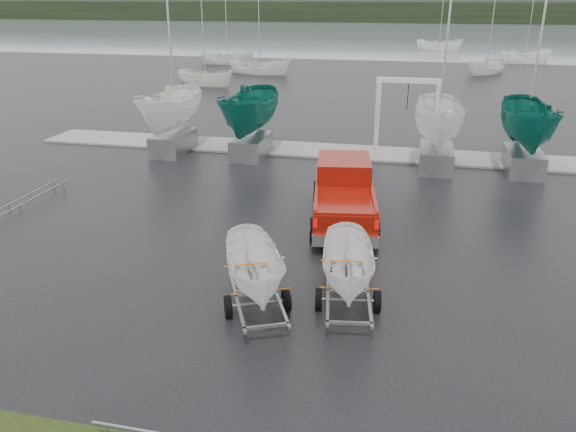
{
  "coord_description": "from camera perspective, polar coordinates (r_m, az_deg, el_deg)",
  "views": [
    {
      "loc": [
        6.12,
        -16.88,
        8.1
      ],
      "look_at": [
        2.31,
        0.14,
        1.2
      ],
      "focal_mm": 35.0,
      "sensor_mm": 36.0,
      "label": 1
    }
  ],
  "objects": [
    {
      "name": "moored_boat_5",
      "position": [
        93.63,
        15.06,
        15.93
      ],
      "size": [
        3.7,
        3.66,
        11.71
      ],
      "rotation": [
        0.0,
        0.0,
        1.19
      ],
      "color": "white",
      "rests_on": "ground"
    },
    {
      "name": "keelboat_1",
      "position": [
        29.57,
        -3.88,
        13.4
      ],
      "size": [
        2.47,
        3.2,
        7.66
      ],
      "color": "gray",
      "rests_on": "ground"
    },
    {
      "name": "moored_boat_0",
      "position": [
        55.8,
        -8.36,
        13.02
      ],
      "size": [
        3.12,
        3.08,
        11.2
      ],
      "rotation": [
        0.0,
        0.0,
        1.24
      ],
      "color": "white",
      "rests_on": "ground"
    },
    {
      "name": "keelboat_3",
      "position": [
        29.01,
        23.7,
        11.32
      ],
      "size": [
        2.4,
        3.2,
        10.57
      ],
      "color": "gray",
      "rests_on": "ground"
    },
    {
      "name": "far_hill",
      "position": [
        195.0,
        11.55,
        20.27
      ],
      "size": [
        300.0,
        6.0,
        10.0
      ],
      "primitive_type": "cube",
      "color": "#4C5651",
      "rests_on": "ground"
    },
    {
      "name": "keelboat_2",
      "position": [
        28.25,
        15.4,
        11.99
      ],
      "size": [
        2.37,
        3.2,
        10.54
      ],
      "color": "gray",
      "rests_on": "ground"
    },
    {
      "name": "ground_plane",
      "position": [
        19.7,
        -6.66,
        -2.85
      ],
      "size": [
        120.0,
        120.0,
        0.0
      ],
      "primitive_type": "plane",
      "color": "black",
      "rests_on": "ground"
    },
    {
      "name": "trailer_hitched",
      "position": [
        14.9,
        6.38,
        -1.27
      ],
      "size": [
        1.85,
        3.73,
        4.3
      ],
      "rotation": [
        0.0,
        0.0,
        0.15
      ],
      "color": "gray",
      "rests_on": "ground"
    },
    {
      "name": "moored_boat_1",
      "position": [
        63.49,
        -2.89,
        14.23
      ],
      "size": [
        3.11,
        3.04,
        11.62
      ],
      "rotation": [
        0.0,
        0.0,
        1.45
      ],
      "color": "white",
      "rests_on": "ground"
    },
    {
      "name": "moored_boat_2",
      "position": [
        67.08,
        19.46,
        13.47
      ],
      "size": [
        3.52,
        3.54,
        11.33
      ],
      "rotation": [
        0.0,
        0.0,
        5.69
      ],
      "color": "white",
      "rests_on": "ground"
    },
    {
      "name": "trailer_parked",
      "position": [
        14.66,
        -3.4,
        -1.45
      ],
      "size": [
        2.57,
        3.77,
        4.35
      ],
      "rotation": [
        0.0,
        0.0,
        0.43
      ],
      "color": "gray",
      "rests_on": "ground"
    },
    {
      "name": "boat_hoist",
      "position": [
        30.37,
        12.0,
        10.82
      ],
      "size": [
        3.3,
        2.18,
        4.12
      ],
      "color": "silver",
      "rests_on": "ground"
    },
    {
      "name": "lake",
      "position": [
        117.32,
        10.07,
        17.31
      ],
      "size": [
        300.0,
        300.0,
        0.0
      ],
      "primitive_type": "plane",
      "color": "gray",
      "rests_on": "ground"
    },
    {
      "name": "pickup_truck",
      "position": [
        21.66,
        5.69,
        2.68
      ],
      "size": [
        3.13,
        6.72,
        2.15
      ],
      "rotation": [
        0.0,
        0.0,
        0.15
      ],
      "color": "maroon",
      "rests_on": "ground"
    },
    {
      "name": "treeline",
      "position": [
        187.05,
        11.42,
        19.63
      ],
      "size": [
        300.0,
        8.0,
        6.0
      ],
      "primitive_type": "cube",
      "color": "black",
      "rests_on": "ground"
    },
    {
      "name": "moored_boat_4",
      "position": [
        73.06,
        -6.14,
        15.11
      ],
      "size": [
        3.35,
        3.31,
        11.36
      ],
      "rotation": [
        0.0,
        0.0,
        1.95
      ],
      "color": "white",
      "rests_on": "ground"
    },
    {
      "name": "moored_boat_3",
      "position": [
        81.0,
        22.91,
        14.23
      ],
      "size": [
        2.97,
        2.92,
        11.31
      ],
      "rotation": [
        0.0,
        0.0,
        1.75
      ],
      "color": "white",
      "rests_on": "ground"
    },
    {
      "name": "keelboat_0",
      "position": [
        30.93,
        -11.99,
        13.08
      ],
      "size": [
        2.37,
        3.2,
        10.54
      ],
      "color": "gray",
      "rests_on": "ground"
    },
    {
      "name": "mast_rack_0",
      "position": [
        24.67,
        -26.09,
        0.99
      ],
      "size": [
        0.56,
        6.5,
        0.06
      ],
      "rotation": [
        0.0,
        0.0,
        1.57
      ],
      "color": "gray",
      "rests_on": "ground"
    },
    {
      "name": "dock",
      "position": [
        31.55,
        1.03,
        6.8
      ],
      "size": [
        30.0,
        3.0,
        0.12
      ],
      "primitive_type": "cube",
      "color": "gray",
      "rests_on": "ground"
    }
  ]
}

